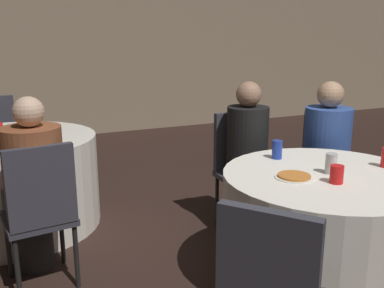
% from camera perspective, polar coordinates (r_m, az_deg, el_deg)
% --- Properties ---
extents(ground_plane, '(16.00, 16.00, 0.00)m').
position_cam_1_polar(ground_plane, '(2.92, 14.41, -17.66)').
color(ground_plane, black).
extents(wall_back, '(16.00, 0.06, 2.80)m').
position_cam_1_polar(wall_back, '(6.98, -11.16, 12.89)').
color(wall_back, gray).
rests_on(wall_back, ground_plane).
extents(table_near, '(1.21, 1.21, 0.74)m').
position_cam_1_polar(table_near, '(2.74, 16.99, -11.29)').
color(table_near, white).
rests_on(table_near, ground_plane).
extents(table_far, '(1.36, 1.36, 0.74)m').
position_cam_1_polar(table_far, '(3.78, -22.80, -4.72)').
color(table_far, white).
rests_on(table_far, ground_plane).
extents(chair_near_northeast, '(0.56, 0.56, 0.93)m').
position_cam_1_polar(chair_near_northeast, '(3.64, 17.35, -1.91)').
color(chair_near_northeast, '#383842').
rests_on(chair_near_northeast, ground_plane).
extents(chair_near_north, '(0.41, 0.42, 0.93)m').
position_cam_1_polar(chair_near_north, '(3.46, 6.49, -2.14)').
color(chair_near_north, '#383842').
rests_on(chair_near_north, ground_plane).
extents(chair_far_south, '(0.44, 0.45, 0.93)m').
position_cam_1_polar(chair_far_south, '(2.69, -19.58, -7.73)').
color(chair_far_south, '#383842').
rests_on(chair_far_south, ground_plane).
extents(person_black_shirt, '(0.32, 0.50, 1.19)m').
position_cam_1_polar(person_black_shirt, '(3.31, 7.91, -2.12)').
color(person_black_shirt, '#33384C').
rests_on(person_black_shirt, ground_plane).
extents(person_floral_shirt, '(0.37, 0.51, 1.19)m').
position_cam_1_polar(person_floral_shirt, '(2.82, -20.34, -5.62)').
color(person_floral_shirt, '#282828').
rests_on(person_floral_shirt, ground_plane).
extents(person_blue_shirt, '(0.49, 0.49, 1.19)m').
position_cam_1_polar(person_blue_shirt, '(3.47, 17.41, -1.66)').
color(person_blue_shirt, '#282828').
rests_on(person_blue_shirt, ground_plane).
extents(pizza_plate_near, '(0.22, 0.22, 0.02)m').
position_cam_1_polar(pizza_plate_near, '(2.49, 13.46, -4.22)').
color(pizza_plate_near, white).
rests_on(pizza_plate_near, table_near).
extents(soda_can_blue, '(0.07, 0.07, 0.12)m').
position_cam_1_polar(soda_can_blue, '(2.84, 11.28, -0.73)').
color(soda_can_blue, '#1E38A5').
rests_on(soda_can_blue, table_near).
extents(soda_can_silver, '(0.07, 0.07, 0.12)m').
position_cam_1_polar(soda_can_silver, '(2.61, 18.04, -2.50)').
color(soda_can_silver, silver).
rests_on(soda_can_silver, table_near).
extents(cup_near, '(0.07, 0.07, 0.10)m').
position_cam_1_polar(cup_near, '(2.45, 18.73, -3.85)').
color(cup_near, red).
rests_on(cup_near, table_near).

